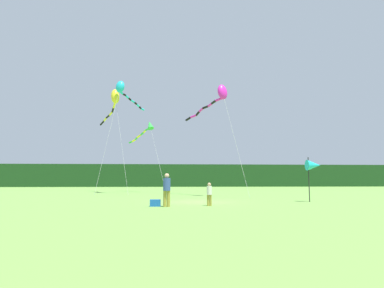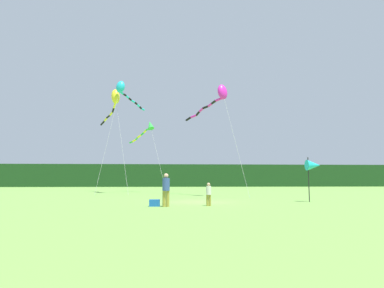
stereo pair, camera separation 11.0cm
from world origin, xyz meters
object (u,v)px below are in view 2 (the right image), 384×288
(kite_cyan, at_px, (122,89))
(banner_flag_pole, at_px, (313,166))
(person_adult, at_px, (166,188))
(kite_magenta, at_px, (218,96))
(kite_green, at_px, (147,129))
(person_child, at_px, (209,193))
(cooler_box, at_px, (155,203))
(kite_yellow, at_px, (114,100))

(kite_cyan, bearing_deg, banner_flag_pole, -42.74)
(banner_flag_pole, relative_size, kite_cyan, 0.25)
(person_adult, xyz_separation_m, kite_magenta, (4.32, 10.33, 7.66))
(kite_green, relative_size, kite_cyan, 0.69)
(person_adult, height_order, kite_magenta, kite_magenta)
(kite_green, bearing_deg, kite_magenta, -54.75)
(person_adult, distance_m, person_child, 2.37)
(person_adult, bearing_deg, kite_cyan, 106.35)
(kite_green, height_order, kite_cyan, kite_cyan)
(person_adult, xyz_separation_m, cooler_box, (-0.61, 0.29, -0.80))
(person_adult, height_order, banner_flag_pole, banner_flag_pole)
(cooler_box, xyz_separation_m, kite_green, (-1.86, 19.63, 7.01))
(banner_flag_pole, distance_m, kite_yellow, 22.31)
(banner_flag_pole, distance_m, kite_magenta, 10.85)
(person_adult, bearing_deg, kite_yellow, 108.28)
(banner_flag_pole, bearing_deg, person_child, -158.79)
(kite_magenta, bearing_deg, kite_cyan, 146.42)
(person_adult, relative_size, cooler_box, 3.11)
(kite_yellow, xyz_separation_m, kite_cyan, (0.99, -1.17, 0.84))
(person_adult, xyz_separation_m, kite_cyan, (-4.81, 16.38, 9.78))
(banner_flag_pole, bearing_deg, kite_green, 125.52)
(person_adult, distance_m, kite_green, 21.01)
(kite_cyan, bearing_deg, kite_green, 56.46)
(person_child, bearing_deg, kite_cyan, 114.03)
(kite_yellow, height_order, kite_magenta, kite_yellow)
(person_child, distance_m, kite_yellow, 21.10)
(kite_green, bearing_deg, kite_cyan, -123.54)
(person_adult, height_order, person_child, person_adult)
(banner_flag_pole, bearing_deg, kite_magenta, 125.87)
(kite_green, relative_size, kite_yellow, 0.73)
(person_child, bearing_deg, person_adult, -170.29)
(kite_green, bearing_deg, person_adult, -82.95)
(person_child, relative_size, kite_magenta, 0.13)
(cooler_box, bearing_deg, banner_flag_pole, 15.99)
(person_adult, relative_size, kite_yellow, 0.16)
(person_child, distance_m, kite_cyan, 20.19)
(person_child, relative_size, kite_cyan, 0.11)
(cooler_box, height_order, kite_cyan, kite_cyan)
(kite_green, distance_m, kite_magenta, 11.83)
(person_adult, relative_size, kite_green, 0.22)
(person_adult, height_order, kite_yellow, kite_yellow)
(cooler_box, distance_m, kite_magenta, 14.02)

